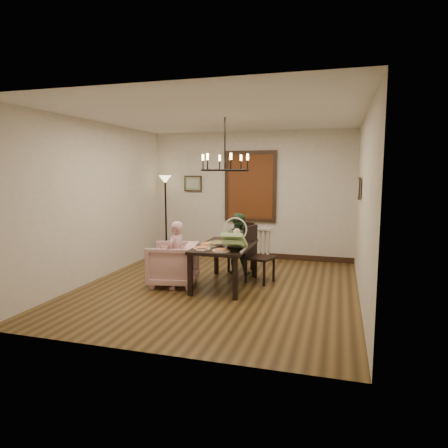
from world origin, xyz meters
The scene contains 17 objects.
room_shell centered at (0.00, 0.37, 1.40)m, with size 4.51×5.00×2.81m.
dining_table centered at (0.08, 0.18, 0.62)m, with size 0.85×1.51×0.71m.
chair_far centered at (0.09, 1.23, 0.48)m, with size 0.42×0.42×0.95m, color black, non-canonical shape.
chair_right centered at (0.61, 0.55, 0.50)m, with size 0.44×0.44×0.99m, color black, non-canonical shape.
armchair centered at (-0.79, -0.03, 0.36)m, with size 0.78×0.80×0.72m, color beige.
elderly_woman centered at (-0.66, -0.21, 0.47)m, with size 0.34×0.22×0.93m, color #E6A2B1.
seated_man centered at (0.08, 1.01, 0.48)m, with size 0.47×0.36×0.96m, color #365633.
baby_bouncer centered at (0.35, -0.23, 0.88)m, with size 0.39×0.54×0.35m, color #B9EAA1, non-canonical shape.
salad_bowl centered at (-0.02, 0.03, 0.74)m, with size 0.31×0.31×0.08m, color white.
pizza_platter centered at (-0.14, 0.04, 0.73)m, with size 0.33×0.33×0.04m, color tan.
drinking_glass centered at (0.17, 0.09, 0.77)m, with size 0.07×0.07×0.13m, color silver.
window_blinds centered at (0.00, 2.46, 1.60)m, with size 1.00×0.03×1.40m, color #653014.
radiator centered at (0.00, 2.48, 0.35)m, with size 0.92×0.12×0.62m, color silver, non-canonical shape.
picture_back centered at (-1.35, 2.47, 1.65)m, with size 0.42×0.03×0.36m, color black.
picture_right centered at (2.21, 0.90, 1.65)m, with size 0.42×0.03×0.36m, color black.
floor_lamp centered at (-1.90, 2.15, 0.90)m, with size 0.30×0.30×1.80m, color black, non-canonical shape.
chandelier centered at (0.08, 0.18, 1.95)m, with size 0.80×0.80×0.04m, color black.
Camera 1 is at (1.91, -6.17, 1.93)m, focal length 32.00 mm.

